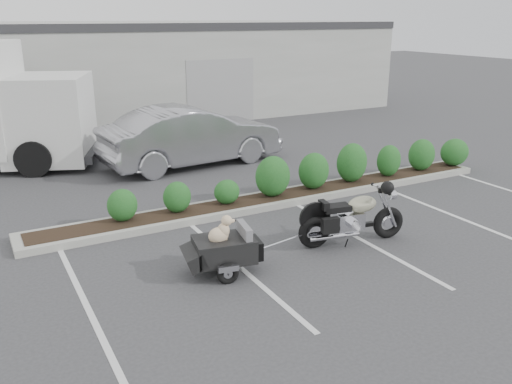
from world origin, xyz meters
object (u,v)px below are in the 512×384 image
motorcycle (353,218)px  sedan (192,136)px  dumpster (61,139)px  pet_trailer (223,249)px

motorcycle → sedan: sedan is taller
motorcycle → dumpster: (-3.86, 9.54, 0.12)m
sedan → motorcycle: bearing=179.1°
motorcycle → dumpster: 10.29m
pet_trailer → sedan: 7.34m
motorcycle → dumpster: size_ratio=0.99×
dumpster → sedan: bearing=-15.6°
motorcycle → sedan: size_ratio=0.42×
sedan → pet_trailer: bearing=156.9°
motorcycle → sedan: bearing=104.8°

